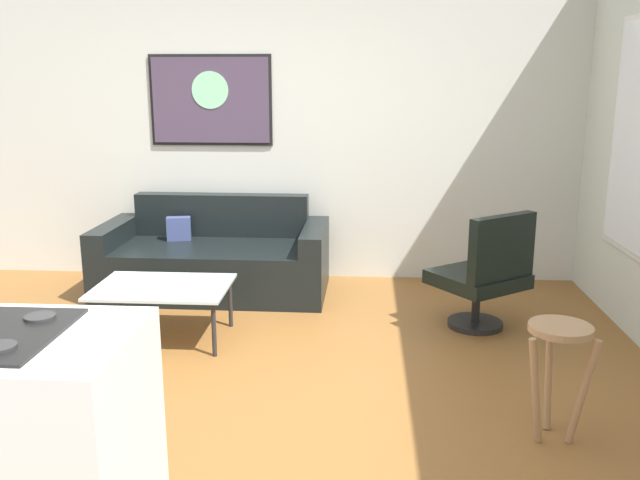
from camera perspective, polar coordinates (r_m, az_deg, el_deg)
name	(u,v)px	position (r m, az deg, el deg)	size (l,w,h in m)	color
ground	(234,397)	(4.02, -7.26, -12.99)	(6.40, 6.40, 0.04)	brown
back_wall	(282,121)	(6.01, -3.24, 10.01)	(6.40, 0.05, 2.80)	silver
couch	(215,261)	(5.76, -8.88, -1.73)	(1.89, 0.92, 0.78)	black
coffee_table	(163,290)	(4.75, -13.14, -4.10)	(0.91, 0.65, 0.39)	silver
armchair	(485,274)	(4.92, 13.79, -2.79)	(0.78, 0.78, 0.86)	black
bar_stool	(559,352)	(3.54, 19.49, -8.88)	(0.35, 0.35, 0.60)	#A17952
wall_painting	(211,100)	(6.06, -9.21, 11.58)	(1.07, 0.03, 0.78)	black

